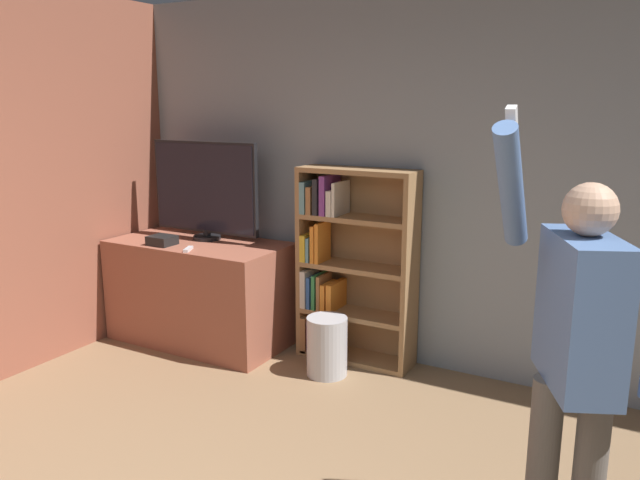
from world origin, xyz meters
The scene contains 8 objects.
wall_back centered at (0.00, 3.11, 1.35)m, with size 7.02×0.06×2.70m.
tv_ledge centered at (-1.78, 2.67, 0.41)m, with size 1.42×0.72×0.82m.
television centered at (-1.78, 2.77, 1.22)m, with size 0.99×0.22×0.78m.
game_console centered at (-1.96, 2.45, 0.86)m, with size 0.19×0.17×0.07m.
remote_loose centered at (-1.65, 2.40, 0.83)m, with size 0.09×0.14×0.02m.
bookshelf centered at (-0.60, 2.93, 0.73)m, with size 0.88×0.28×1.44m.
person centered at (1.16, 1.44, 0.98)m, with size 0.63×0.58×1.89m.
waste_bin centered at (-0.57, 2.58, 0.21)m, with size 0.29×0.29×0.42m.
Camera 1 is at (1.40, -1.06, 1.90)m, focal length 35.00 mm.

